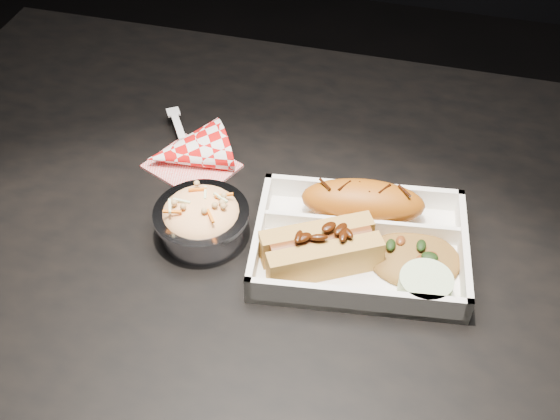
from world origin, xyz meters
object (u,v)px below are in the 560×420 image
Objects in this scene: fried_pastry at (363,202)px; napkin_fork at (187,152)px; foil_coleslaw_cup at (202,218)px; dining_table at (288,264)px; food_tray at (359,247)px; hotdog at (321,248)px.

fried_pastry is 0.26m from napkin_fork.
foil_coleslaw_cup is 0.72× the size of napkin_fork.
foil_coleslaw_cup is at bearing -4.51° from napkin_fork.
napkin_fork is (-0.07, 0.13, -0.01)m from foil_coleslaw_cup.
dining_table is 4.42× the size of food_tray.
food_tray is at bearing 5.82° from foil_coleslaw_cup.
hotdog reaches higher than fried_pastry.
food_tray reaches higher than dining_table.
food_tray is 1.68× the size of napkin_fork.
hotdog is 0.90× the size of napkin_fork.
dining_table is 0.15m from fried_pastry.
hotdog is (0.06, -0.07, 0.12)m from dining_table.
napkin_fork reaches higher than food_tray.
food_tray is 1.78× the size of fried_pastry.
foil_coleslaw_cup reaches higher than fried_pastry.
foil_coleslaw_cup is (-0.15, 0.01, -0.00)m from hotdog.
food_tray is at bearing 35.04° from napkin_fork.
fried_pastry reaches higher than dining_table.
foil_coleslaw_cup is at bearing -148.77° from dining_table.
dining_table is 8.21× the size of hotdog.
food_tray is 0.28m from napkin_fork.
hotdog reaches higher than dining_table.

